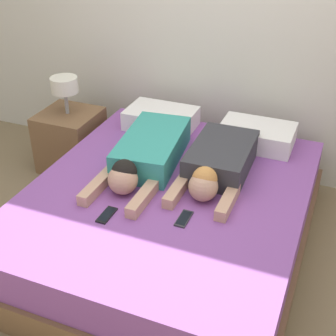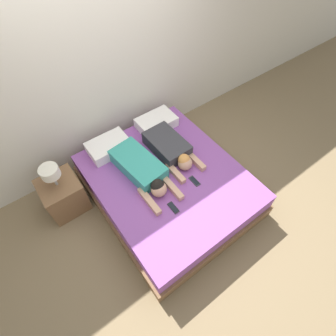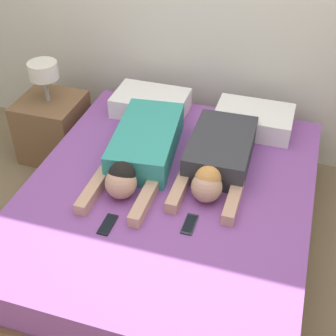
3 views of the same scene
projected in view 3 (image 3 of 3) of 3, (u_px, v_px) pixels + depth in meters
ground_plane at (168, 240)px, 3.09m from camera, size 12.00×12.00×0.00m
bed at (168, 215)px, 2.95m from camera, size 1.75×2.06×0.46m
pillow_head_left at (151, 103)px, 3.44m from camera, size 0.53×0.36×0.15m
pillow_head_right at (254, 120)px, 3.26m from camera, size 0.53×0.36×0.15m
person_left at (141, 150)px, 2.95m from camera, size 0.45×1.06×0.22m
person_right at (218, 157)px, 2.89m from camera, size 0.39×0.87×0.21m
cell_phone_left at (108, 224)px, 2.56m from camera, size 0.06×0.16×0.01m
cell_phone_right at (190, 224)px, 2.56m from camera, size 0.06×0.16×0.01m
nightstand at (53, 125)px, 3.68m from camera, size 0.46×0.46×0.81m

